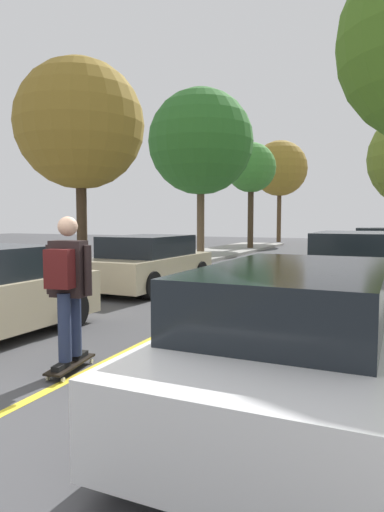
{
  "coord_description": "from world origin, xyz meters",
  "views": [
    {
      "loc": [
        3.27,
        -3.21,
        1.81
      ],
      "look_at": [
        -0.04,
        4.36,
        1.13
      ],
      "focal_mm": 32.15,
      "sensor_mm": 36.0,
      "label": 1
    }
  ],
  "objects_px": {
    "street_tree_left_nearest": "(80,125)",
    "skateboard": "(71,364)",
    "parked_car_right_farthest": "(373,242)",
    "street_tree_left_near": "(201,142)",
    "parked_car_left_near": "(148,263)",
    "parked_car_right_nearest": "(295,336)",
    "parked_car_right_far": "(367,250)",
    "parked_car_right_near": "(352,265)",
    "street_tree_left_far": "(251,168)",
    "skateboarder": "(67,282)",
    "street_tree_left_farthest": "(280,169)"
  },
  "relations": [
    {
      "from": "street_tree_left_nearest",
      "to": "skateboard",
      "type": "bearing_deg",
      "value": -54.22
    },
    {
      "from": "parked_car_right_farthest",
      "to": "street_tree_left_near",
      "type": "distance_m",
      "value": 10.02
    },
    {
      "from": "parked_car_left_near",
      "to": "street_tree_left_nearest",
      "type": "distance_m",
      "value": 3.96
    },
    {
      "from": "street_tree_left_near",
      "to": "skateboard",
      "type": "relative_size",
      "value": 8.16
    },
    {
      "from": "parked_car_left_near",
      "to": "skateboard",
      "type": "xyz_separation_m",
      "value": [
        2.28,
        -5.97,
        -0.58
      ]
    },
    {
      "from": "parked_car_right_nearest",
      "to": "parked_car_right_far",
      "type": "xyz_separation_m",
      "value": [
        0.0,
        13.8,
        -0.03
      ]
    },
    {
      "from": "parked_car_right_near",
      "to": "street_tree_left_nearest",
      "type": "relative_size",
      "value": 0.77
    },
    {
      "from": "street_tree_left_far",
      "to": "parked_car_right_nearest",
      "type": "bearing_deg",
      "value": -72.52
    },
    {
      "from": "street_tree_left_nearest",
      "to": "skateboarder",
      "type": "bearing_deg",
      "value": -54.35
    },
    {
      "from": "street_tree_left_nearest",
      "to": "street_tree_left_far",
      "type": "bearing_deg",
      "value": 90.0
    },
    {
      "from": "parked_car_left_near",
      "to": "street_tree_left_far",
      "type": "height_order",
      "value": "street_tree_left_far"
    },
    {
      "from": "street_tree_left_farthest",
      "to": "skateboarder",
      "type": "height_order",
      "value": "street_tree_left_farthest"
    },
    {
      "from": "parked_car_right_farthest",
      "to": "street_tree_left_nearest",
      "type": "xyz_separation_m",
      "value": [
        -6.61,
        -14.29,
        3.53
      ]
    },
    {
      "from": "parked_car_right_near",
      "to": "parked_car_right_farthest",
      "type": "height_order",
      "value": "parked_car_right_near"
    },
    {
      "from": "street_tree_left_far",
      "to": "skateboarder",
      "type": "height_order",
      "value": "street_tree_left_far"
    },
    {
      "from": "parked_car_right_nearest",
      "to": "street_tree_left_far",
      "type": "distance_m",
      "value": 22.35
    },
    {
      "from": "parked_car_right_far",
      "to": "street_tree_left_farthest",
      "type": "bearing_deg",
      "value": 114.73
    },
    {
      "from": "street_tree_left_farthest",
      "to": "parked_car_right_near",
      "type": "bearing_deg",
      "value": -72.77
    },
    {
      "from": "parked_car_left_near",
      "to": "street_tree_left_nearest",
      "type": "relative_size",
      "value": 0.71
    },
    {
      "from": "parked_car_right_near",
      "to": "street_tree_left_near",
      "type": "xyz_separation_m",
      "value": [
        -6.61,
        6.69,
        4.26
      ]
    },
    {
      "from": "street_tree_left_nearest",
      "to": "skateboarder",
      "type": "xyz_separation_m",
      "value": [
        4.0,
        -5.58,
        -3.13
      ]
    },
    {
      "from": "parked_car_right_far",
      "to": "street_tree_left_nearest",
      "type": "bearing_deg",
      "value": -128.28
    },
    {
      "from": "parked_car_left_near",
      "to": "skateboard",
      "type": "relative_size",
      "value": 4.7
    },
    {
      "from": "parked_car_right_near",
      "to": "parked_car_right_far",
      "type": "distance_m",
      "value": 6.96
    },
    {
      "from": "parked_car_right_far",
      "to": "street_tree_left_farthest",
      "type": "height_order",
      "value": "street_tree_left_farthest"
    },
    {
      "from": "parked_car_right_far",
      "to": "street_tree_left_nearest",
      "type": "relative_size",
      "value": 0.72
    },
    {
      "from": "parked_car_left_near",
      "to": "parked_car_right_far",
      "type": "relative_size",
      "value": 0.99
    },
    {
      "from": "parked_car_right_far",
      "to": "street_tree_left_far",
      "type": "relative_size",
      "value": 0.69
    },
    {
      "from": "parked_car_right_near",
      "to": "parked_car_right_farthest",
      "type": "xyz_separation_m",
      "value": [
        0.0,
        12.88,
        -0.05
      ]
    },
    {
      "from": "parked_car_left_near",
      "to": "street_tree_left_farthest",
      "type": "height_order",
      "value": "street_tree_left_farthest"
    },
    {
      "from": "street_tree_left_near",
      "to": "street_tree_left_farthest",
      "type": "relative_size",
      "value": 0.98
    },
    {
      "from": "parked_car_left_near",
      "to": "street_tree_left_farthest",
      "type": "distance_m",
      "value": 22.84
    },
    {
      "from": "parked_car_right_nearest",
      "to": "skateboarder",
      "type": "relative_size",
      "value": 2.59
    },
    {
      "from": "street_tree_left_far",
      "to": "street_tree_left_farthest",
      "type": "xyz_separation_m",
      "value": [
        0.0,
        7.16,
        0.69
      ]
    },
    {
      "from": "street_tree_left_near",
      "to": "parked_car_right_nearest",
      "type": "bearing_deg",
      "value": -63.99
    },
    {
      "from": "parked_car_right_near",
      "to": "street_tree_left_near",
      "type": "bearing_deg",
      "value": 134.62
    },
    {
      "from": "skateboard",
      "to": "skateboarder",
      "type": "distance_m",
      "value": 0.99
    },
    {
      "from": "parked_car_left_near",
      "to": "street_tree_left_farthest",
      "type": "bearing_deg",
      "value": 94.41
    },
    {
      "from": "parked_car_left_near",
      "to": "parked_car_right_nearest",
      "type": "distance_m",
      "value": 7.62
    },
    {
      "from": "street_tree_left_far",
      "to": "skateboard",
      "type": "relative_size",
      "value": 6.9
    },
    {
      "from": "parked_car_right_nearest",
      "to": "street_tree_left_far",
      "type": "bearing_deg",
      "value": 107.48
    },
    {
      "from": "street_tree_left_nearest",
      "to": "skateboard",
      "type": "height_order",
      "value": "street_tree_left_nearest"
    },
    {
      "from": "parked_car_right_farthest",
      "to": "skateboarder",
      "type": "bearing_deg",
      "value": -97.46
    },
    {
      "from": "parked_car_left_near",
      "to": "skateboarder",
      "type": "xyz_separation_m",
      "value": [
        2.28,
        -6.0,
        0.41
      ]
    },
    {
      "from": "street_tree_left_near",
      "to": "street_tree_left_far",
      "type": "distance_m",
      "value": 7.45
    },
    {
      "from": "skateboarder",
      "to": "street_tree_left_far",
      "type": "bearing_deg",
      "value": 100.73
    },
    {
      "from": "parked_car_right_farthest",
      "to": "street_tree_left_farthest",
      "type": "xyz_separation_m",
      "value": [
        -6.61,
        8.42,
        4.66
      ]
    },
    {
      "from": "parked_car_right_nearest",
      "to": "parked_car_right_near",
      "type": "height_order",
      "value": "parked_car_right_near"
    },
    {
      "from": "street_tree_left_nearest",
      "to": "parked_car_left_near",
      "type": "bearing_deg",
      "value": 13.69
    },
    {
      "from": "parked_car_right_nearest",
      "to": "parked_car_right_farthest",
      "type": "xyz_separation_m",
      "value": [
        0.0,
        19.72,
        0.01
      ]
    }
  ]
}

